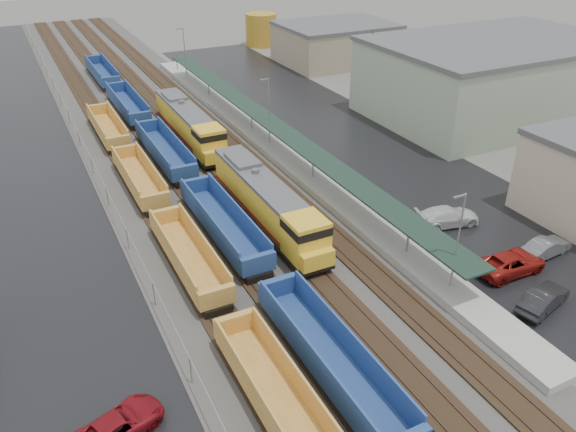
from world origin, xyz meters
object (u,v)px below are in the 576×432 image
object	(u,v)px
parked_car_east_c	(447,217)
well_string_blue	(223,224)
parked_car_east_a	(543,299)
locomotive_lead	(268,204)
parked_car_east_e	(546,247)
well_string_yellow	(225,315)
storage_tank	(261,30)
parked_car_west_c	(118,426)
parked_car_east_b	(510,263)
locomotive_trail	(190,125)

from	to	relation	value
parked_car_east_c	well_string_blue	bearing A→B (deg)	80.18
parked_car_east_a	locomotive_lead	bearing A→B (deg)	18.07
parked_car_east_e	well_string_yellow	bearing A→B (deg)	78.29
well_string_yellow	storage_tank	xyz separation A→B (m)	(35.91, 73.80, 1.79)
parked_car_west_c	well_string_blue	bearing A→B (deg)	-57.42
storage_tank	parked_car_east_a	xyz separation A→B (m)	(-15.86, -81.52, -2.16)
parked_car_east_a	well_string_yellow	bearing A→B (deg)	53.70
parked_car_west_c	parked_car_east_a	bearing A→B (deg)	-115.67
locomotive_lead	parked_car_west_c	xyz separation A→B (m)	(-16.01, -15.92, -1.59)
locomotive_lead	parked_car_east_b	distance (m)	19.49
parked_car_east_a	parked_car_west_c	bearing A→B (deg)	69.84
storage_tank	parked_car_east_b	xyz separation A→B (m)	(-14.58, -77.33, -2.16)
parked_car_west_c	parked_car_east_c	world-z (taller)	parked_car_east_c
locomotive_trail	parked_car_west_c	xyz separation A→B (m)	(-16.01, -36.92, -1.59)
locomotive_lead	parked_car_east_e	world-z (taller)	locomotive_lead
well_string_blue	parked_car_east_b	size ratio (longest dim) A/B	21.00
well_string_blue	storage_tank	size ratio (longest dim) A/B	20.20
locomotive_trail	parked_car_east_c	size ratio (longest dim) A/B	3.31
locomotive_trail	parked_car_east_b	distance (m)	37.62
storage_tank	well_string_yellow	bearing A→B (deg)	-115.95
well_string_yellow	parked_car_east_a	distance (m)	21.49
locomotive_lead	parked_car_east_b	size ratio (longest dim) A/B	3.31
locomotive_trail	storage_tank	xyz separation A→B (m)	(27.91, 42.18, 0.66)
well_string_yellow	parked_car_east_c	bearing A→B (deg)	10.62
locomotive_trail	storage_tank	bearing A→B (deg)	56.51
well_string_yellow	parked_car_east_a	size ratio (longest dim) A/B	18.84
locomotive_lead	parked_car_east_a	bearing A→B (deg)	-56.68
parked_car_east_b	well_string_yellow	bearing A→B (deg)	81.78
well_string_yellow	parked_car_east_c	distance (m)	22.18
parked_car_east_a	parked_car_east_e	distance (m)	7.20
locomotive_trail	parked_car_east_e	xyz separation A→B (m)	(17.59, -34.73, -1.56)
well_string_blue	parked_car_east_c	size ratio (longest dim) A/B	20.98
well_string_blue	parked_car_east_a	distance (m)	24.54
parked_car_west_c	parked_car_east_b	world-z (taller)	parked_car_east_b
parked_car_west_c	parked_car_east_c	bearing A→B (deg)	-93.27
locomotive_trail	well_string_yellow	size ratio (longest dim) A/B	0.21
locomotive_trail	well_string_yellow	bearing A→B (deg)	-104.20
locomotive_lead	parked_car_east_b	xyz separation A→B (m)	(13.33, -14.14, -1.49)
well_string_yellow	storage_tank	size ratio (longest dim) A/B	15.12
storage_tank	parked_car_east_c	world-z (taller)	storage_tank
parked_car_east_a	parked_car_east_b	world-z (taller)	parked_car_east_b
storage_tank	parked_car_east_a	size ratio (longest dim) A/B	1.25
parked_car_east_c	parked_car_east_e	size ratio (longest dim) A/B	1.29
well_string_yellow	parked_car_east_c	size ratio (longest dim) A/B	15.71
parked_car_east_b	parked_car_east_c	world-z (taller)	parked_car_east_c
locomotive_trail	parked_car_west_c	distance (m)	40.28
well_string_yellow	storage_tank	distance (m)	82.10
well_string_blue	parked_car_east_a	bearing A→B (deg)	-49.13
parked_car_east_e	storage_tank	bearing A→B (deg)	-12.43
parked_car_east_a	locomotive_trail	bearing A→B (deg)	1.78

